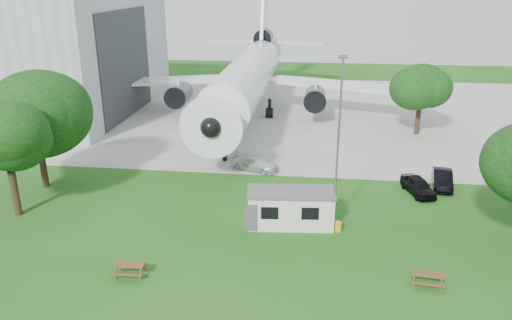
# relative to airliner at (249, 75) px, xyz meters

# --- Properties ---
(ground) EXTENTS (160.00, 160.00, 0.00)m
(ground) POSITION_rel_airliner_xyz_m (2.00, -35.86, -5.27)
(ground) COLOR #326D24
(concrete_apron) EXTENTS (120.00, 46.00, 0.03)m
(concrete_apron) POSITION_rel_airliner_xyz_m (2.00, 2.14, -5.25)
(concrete_apron) COLOR #B7B7B2
(concrete_apron) RESTS_ON ground
(airliner) EXTENTS (46.36, 47.73, 17.69)m
(airliner) POSITION_rel_airliner_xyz_m (0.00, 0.00, 0.00)
(airliner) COLOR white
(airliner) RESTS_ON ground
(site_cabin) EXTENTS (6.86, 3.24, 2.62)m
(site_cabin) POSITION_rel_airliner_xyz_m (7.10, -30.19, -3.96)
(site_cabin) COLOR silver
(site_cabin) RESTS_ON ground
(picnic_west) EXTENTS (1.86, 1.57, 0.76)m
(picnic_west) POSITION_rel_airliner_xyz_m (-2.08, -37.95, -5.27)
(picnic_west) COLOR brown
(picnic_west) RESTS_ON ground
(picnic_east) EXTENTS (1.95, 1.68, 0.76)m
(picnic_east) POSITION_rel_airliner_xyz_m (15.39, -36.85, -5.27)
(picnic_east) COLOR brown
(picnic_east) RESTS_ON ground
(lamp_mast) EXTENTS (0.16, 0.16, 12.00)m
(lamp_mast) POSITION_rel_airliner_xyz_m (10.20, -29.66, 0.73)
(lamp_mast) COLOR slate
(lamp_mast) RESTS_ON ground
(tree_west_big) EXTENTS (8.74, 8.74, 10.78)m
(tree_west_big) POSITION_rel_airliner_xyz_m (-14.07, -25.71, 1.14)
(tree_west_big) COLOR #382619
(tree_west_big) RESTS_ON ground
(tree_west_small) EXTENTS (6.80, 6.80, 9.44)m
(tree_west_small) POSITION_rel_airliner_xyz_m (-13.36, -31.07, 0.75)
(tree_west_small) COLOR #382619
(tree_west_small) RESTS_ON ground
(tree_far_apron) EXTENTS (5.70, 5.70, 8.34)m
(tree_far_apron) POSITION_rel_airliner_xyz_m (20.16, -6.18, 0.19)
(tree_far_apron) COLOR #382619
(tree_far_apron) RESTS_ON ground
(car_ne_hatch) EXTENTS (2.72, 4.41, 1.40)m
(car_ne_hatch) POSITION_rel_airliner_xyz_m (17.23, -23.46, -4.57)
(car_ne_hatch) COLOR black
(car_ne_hatch) RESTS_ON ground
(car_ne_sedan) EXTENTS (2.19, 4.56, 1.44)m
(car_ne_sedan) POSITION_rel_airliner_xyz_m (19.53, -21.77, -4.55)
(car_ne_sedan) COLOR black
(car_ne_sedan) RESTS_ON ground
(car_apron_van) EXTENTS (4.90, 3.36, 1.32)m
(car_apron_van) POSITION_rel_airliner_xyz_m (3.21, -19.68, -4.61)
(car_apron_van) COLOR white
(car_apron_van) RESTS_ON ground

